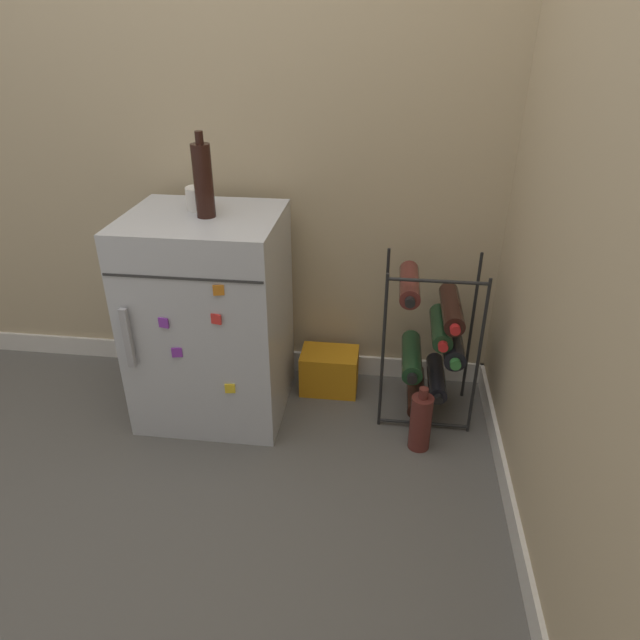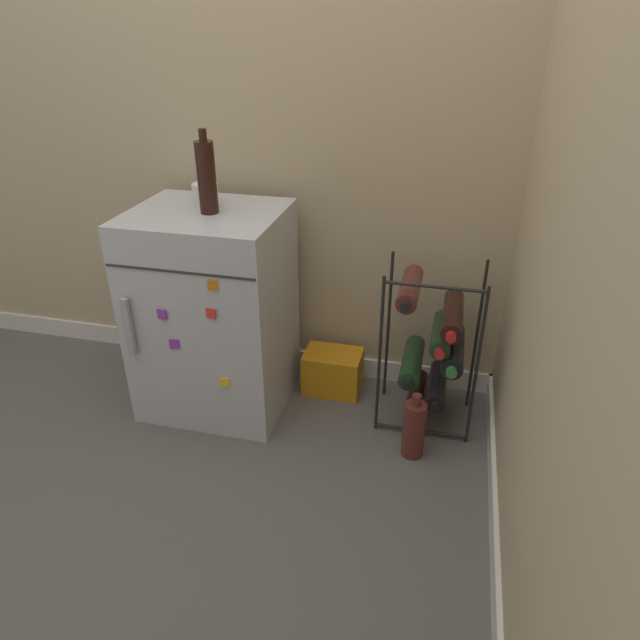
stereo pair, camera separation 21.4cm
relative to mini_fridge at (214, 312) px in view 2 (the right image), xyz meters
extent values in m
plane|color=#56544F|center=(0.27, -0.37, -0.40)|extent=(14.00, 14.00, 0.00)
cube|color=tan|center=(0.27, 0.33, 0.85)|extent=(6.64, 0.06, 2.50)
cube|color=silver|center=(0.27, 0.29, -0.35)|extent=(6.64, 0.01, 0.09)
cube|color=#B7BABF|center=(0.00, 0.00, 0.00)|extent=(0.54, 0.47, 0.80)
cube|color=#2D2D2D|center=(0.00, -0.24, 0.27)|extent=(0.53, 0.00, 0.01)
cube|color=#9E9EA3|center=(-0.21, -0.25, 0.04)|extent=(0.02, 0.02, 0.22)
cube|color=red|center=(0.10, -0.24, 0.13)|extent=(0.04, 0.01, 0.04)
cube|color=purple|center=(-0.05, -0.24, -0.01)|extent=(0.04, 0.01, 0.04)
cube|color=purple|center=(-0.08, -0.24, 0.10)|extent=(0.04, 0.01, 0.04)
cube|color=orange|center=(0.12, -0.24, 0.23)|extent=(0.04, 0.01, 0.04)
cube|color=yellow|center=(0.13, -0.24, -0.15)|extent=(0.04, 0.01, 0.04)
cylinder|color=black|center=(0.65, -0.05, -0.08)|extent=(0.01, 0.01, 0.64)
cylinder|color=black|center=(0.99, -0.05, -0.08)|extent=(0.01, 0.01, 0.64)
cylinder|color=black|center=(0.65, 0.18, -0.08)|extent=(0.01, 0.01, 0.64)
cylinder|color=black|center=(0.99, 0.18, -0.08)|extent=(0.01, 0.01, 0.64)
cylinder|color=black|center=(0.82, -0.05, -0.38)|extent=(0.34, 0.01, 0.01)
cylinder|color=black|center=(0.82, -0.05, 0.22)|extent=(0.34, 0.01, 0.01)
cylinder|color=black|center=(0.79, 0.06, -0.31)|extent=(0.07, 0.29, 0.07)
cylinder|color=gold|center=(0.79, -0.09, -0.31)|extent=(0.04, 0.02, 0.04)
cylinder|color=black|center=(0.87, 0.06, -0.24)|extent=(0.07, 0.26, 0.07)
cylinder|color=black|center=(0.87, -0.08, -0.24)|extent=(0.03, 0.02, 0.03)
cylinder|color=#19381E|center=(0.76, 0.06, -0.15)|extent=(0.08, 0.28, 0.08)
cylinder|color=black|center=(0.76, -0.09, -0.15)|extent=(0.04, 0.02, 0.04)
cylinder|color=black|center=(0.91, 0.06, -0.08)|extent=(0.08, 0.30, 0.08)
cylinder|color=#2D7033|center=(0.91, -0.10, -0.08)|extent=(0.04, 0.02, 0.04)
cylinder|color=#19381E|center=(0.86, 0.06, -0.02)|extent=(0.07, 0.26, 0.07)
cylinder|color=red|center=(0.86, -0.08, -0.02)|extent=(0.04, 0.02, 0.04)
cylinder|color=black|center=(0.89, 0.06, 0.06)|extent=(0.07, 0.30, 0.07)
cylinder|color=red|center=(0.89, -0.10, 0.06)|extent=(0.04, 0.02, 0.04)
cylinder|color=#56231E|center=(0.73, 0.06, 0.15)|extent=(0.07, 0.28, 0.07)
cylinder|color=black|center=(0.73, -0.09, 0.15)|extent=(0.04, 0.02, 0.04)
cube|color=orange|center=(0.44, 0.16, -0.31)|extent=(0.24, 0.16, 0.18)
cylinder|color=silver|center=(-0.02, 0.07, 0.44)|extent=(0.09, 0.09, 0.08)
cylinder|color=black|center=(0.02, -0.01, 0.52)|extent=(0.06, 0.06, 0.24)
cylinder|color=black|center=(0.02, -0.01, 0.66)|extent=(0.03, 0.03, 0.04)
cylinder|color=#56231E|center=(0.80, -0.17, -0.29)|extent=(0.08, 0.08, 0.22)
cylinder|color=#56231E|center=(0.80, -0.17, -0.16)|extent=(0.03, 0.03, 0.04)
camera|label=1|loc=(0.65, -1.84, 1.01)|focal=32.00mm
camera|label=2|loc=(0.86, -1.80, 1.01)|focal=32.00mm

